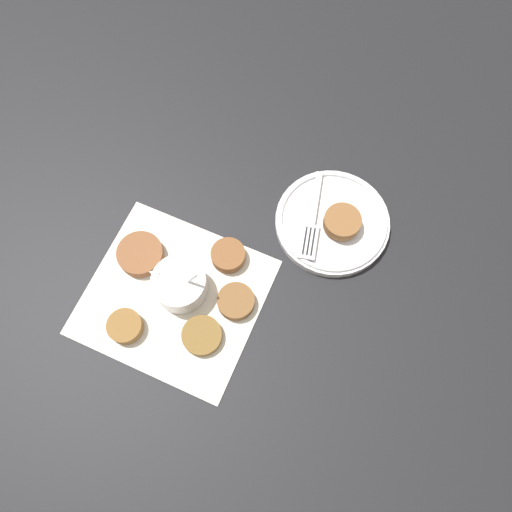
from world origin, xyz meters
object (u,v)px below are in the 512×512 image
object	(u,v)px
sauce_bowl	(180,285)
serving_plate	(332,222)
fork	(312,224)
fritter_on_plate	(342,222)

from	to	relation	value
sauce_bowl	serving_plate	size ratio (longest dim) A/B	0.48
sauce_bowl	fork	xyz separation A→B (m)	(-0.18, -0.18, -0.00)
sauce_bowl	serving_plate	xyz separation A→B (m)	(-0.21, -0.20, -0.01)
fritter_on_plate	fork	distance (m)	0.05
sauce_bowl	fritter_on_plate	bearing A→B (deg)	-139.09
sauce_bowl	fork	size ratio (longest dim) A/B	0.57
serving_plate	fritter_on_plate	xyz separation A→B (m)	(-0.02, 0.01, 0.02)
serving_plate	fork	world-z (taller)	fork
sauce_bowl	serving_plate	distance (m)	0.29
serving_plate	sauce_bowl	bearing A→B (deg)	43.71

